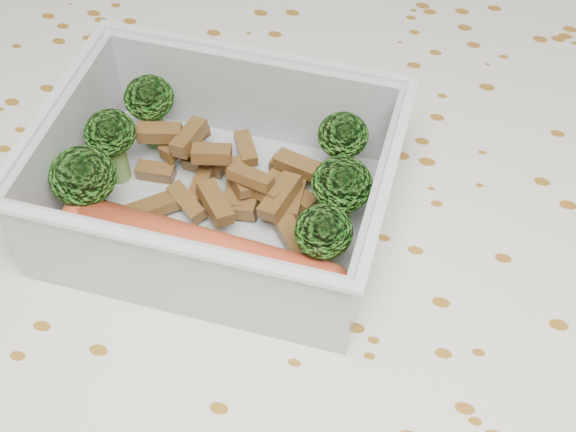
# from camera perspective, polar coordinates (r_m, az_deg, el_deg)

# --- Properties ---
(dining_table) EXTENTS (1.40, 0.90, 0.75)m
(dining_table) POSITION_cam_1_polar(r_m,az_deg,el_deg) (0.50, 0.22, -8.96)
(dining_table) COLOR brown
(dining_table) RESTS_ON ground
(tablecloth) EXTENTS (1.46, 0.96, 0.19)m
(tablecloth) POSITION_cam_1_polar(r_m,az_deg,el_deg) (0.46, 0.23, -5.75)
(tablecloth) COLOR silver
(tablecloth) RESTS_ON dining_table
(lunch_container) EXTENTS (0.18, 0.14, 0.06)m
(lunch_container) POSITION_cam_1_polar(r_m,az_deg,el_deg) (0.42, -4.96, 1.74)
(lunch_container) COLOR silver
(lunch_container) RESTS_ON tablecloth
(broccoli_florets) EXTENTS (0.16, 0.10, 0.05)m
(broccoli_florets) POSITION_cam_1_polar(r_m,az_deg,el_deg) (0.42, -5.23, 3.60)
(broccoli_florets) COLOR #608C3F
(broccoli_florets) RESTS_ON lunch_container
(meat_pile) EXTENTS (0.11, 0.07, 0.03)m
(meat_pile) POSITION_cam_1_polar(r_m,az_deg,el_deg) (0.44, -4.01, 2.68)
(meat_pile) COLOR brown
(meat_pile) RESTS_ON lunch_container
(sausage) EXTENTS (0.16, 0.03, 0.03)m
(sausage) POSITION_cam_1_polar(r_m,az_deg,el_deg) (0.40, -6.16, -2.57)
(sausage) COLOR #C14425
(sausage) RESTS_ON lunch_container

